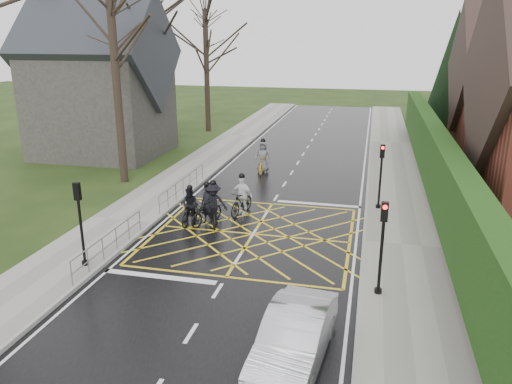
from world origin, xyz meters
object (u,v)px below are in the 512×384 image
at_px(cyclist_mid, 213,208).
at_px(cyclist_front, 242,199).
at_px(cyclist_back, 190,209).
at_px(cyclist_lead, 263,161).
at_px(car, 294,338).
at_px(cyclist_rear, 207,210).

distance_m(cyclist_mid, cyclist_front, 1.73).
bearing_deg(cyclist_mid, cyclist_back, 164.73).
distance_m(cyclist_lead, car, 18.42).
relative_size(cyclist_rear, cyclist_lead, 0.95).
height_order(cyclist_rear, cyclist_back, cyclist_rear).
bearing_deg(cyclist_back, cyclist_lead, 84.92).
bearing_deg(cyclist_back, cyclist_front, 43.09).
relative_size(cyclist_rear, cyclist_back, 1.18).
relative_size(cyclist_front, cyclist_lead, 0.93).
height_order(cyclist_mid, cyclist_front, cyclist_mid).
distance_m(cyclist_rear, car, 10.29).
bearing_deg(cyclist_front, cyclist_back, -126.20).
bearing_deg(car, cyclist_lead, 110.36).
distance_m(cyclist_rear, cyclist_lead, 8.98).
bearing_deg(cyclist_rear, cyclist_back, -146.87).
height_order(cyclist_rear, cyclist_mid, cyclist_mid).
xyz_separation_m(cyclist_rear, car, (5.28, -8.83, 0.08)).
relative_size(cyclist_back, cyclist_front, 0.87).
distance_m(cyclist_front, car, 11.10).
bearing_deg(cyclist_lead, cyclist_rear, -98.51).
relative_size(cyclist_back, cyclist_mid, 0.81).
height_order(cyclist_mid, car, cyclist_mid).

